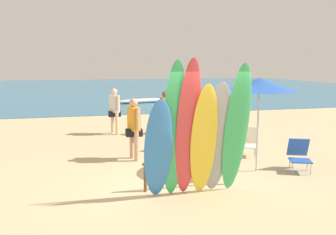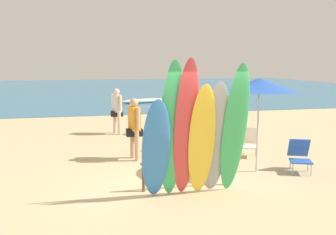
{
  "view_description": "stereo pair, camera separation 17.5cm",
  "coord_description": "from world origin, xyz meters",
  "px_view_note": "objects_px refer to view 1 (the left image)",
  "views": [
    {
      "loc": [
        -2.29,
        -7.25,
        2.67
      ],
      "look_at": [
        0.0,
        1.79,
        1.27
      ],
      "focal_mm": 39.27,
      "sensor_mm": 36.0,
      "label": 1
    },
    {
      "loc": [
        -2.12,
        -7.29,
        2.67
      ],
      "look_at": [
        0.0,
        1.79,
        1.27
      ],
      "focal_mm": 39.27,
      "sensor_mm": 36.0,
      "label": 2
    }
  ],
  "objects_px": {
    "surfboard_red_2": "(188,129)",
    "beachgoer_near_rack": "(134,125)",
    "surfboard_blue_0": "(158,149)",
    "beach_umbrella": "(259,85)",
    "distant_boat": "(144,101)",
    "surfboard_rack": "(189,167)",
    "surfboard_yellow_3": "(204,140)",
    "surfboard_green_5": "(236,130)",
    "beach_chair_red": "(248,140)",
    "beachgoer_photographing": "(165,109)",
    "beachgoer_midbeach": "(114,108)",
    "surfboard_green_1": "(174,130)",
    "surfboard_grey_4": "(217,138)",
    "beachgoer_strolling": "(192,123)",
    "beach_chair_blue": "(299,154)"
  },
  "relations": [
    {
      "from": "beach_umbrella",
      "to": "surfboard_blue_0",
      "type": "bearing_deg",
      "value": -155.86
    },
    {
      "from": "surfboard_rack",
      "to": "surfboard_red_2",
      "type": "height_order",
      "value": "surfboard_red_2"
    },
    {
      "from": "surfboard_red_2",
      "to": "beach_chair_red",
      "type": "distance_m",
      "value": 4.0
    },
    {
      "from": "beachgoer_photographing",
      "to": "beachgoer_midbeach",
      "type": "xyz_separation_m",
      "value": [
        -1.84,
        0.42,
        0.06
      ]
    },
    {
      "from": "distant_boat",
      "to": "surfboard_yellow_3",
      "type": "bearing_deg",
      "value": -96.69
    },
    {
      "from": "surfboard_yellow_3",
      "to": "beachgoer_midbeach",
      "type": "distance_m",
      "value": 7.05
    },
    {
      "from": "surfboard_green_5",
      "to": "distant_boat",
      "type": "bearing_deg",
      "value": 83.98
    },
    {
      "from": "beachgoer_photographing",
      "to": "beach_chair_blue",
      "type": "bearing_deg",
      "value": -112.62
    },
    {
      "from": "surfboard_green_5",
      "to": "beach_chair_blue",
      "type": "relative_size",
      "value": 3.14
    },
    {
      "from": "surfboard_red_2",
      "to": "surfboard_yellow_3",
      "type": "relative_size",
      "value": 1.21
    },
    {
      "from": "surfboard_red_2",
      "to": "distant_boat",
      "type": "bearing_deg",
      "value": 80.32
    },
    {
      "from": "surfboard_yellow_3",
      "to": "distant_boat",
      "type": "xyz_separation_m",
      "value": [
        2.03,
        17.34,
        -1.0
      ]
    },
    {
      "from": "surfboard_blue_0",
      "to": "beachgoer_near_rack",
      "type": "distance_m",
      "value": 3.07
    },
    {
      "from": "surfboard_rack",
      "to": "surfboard_green_1",
      "type": "bearing_deg",
      "value": -133.94
    },
    {
      "from": "surfboard_red_2",
      "to": "beach_chair_blue",
      "type": "relative_size",
      "value": 3.23
    },
    {
      "from": "beachgoer_photographing",
      "to": "surfboard_green_1",
      "type": "bearing_deg",
      "value": -145.95
    },
    {
      "from": "surfboard_grey_4",
      "to": "beachgoer_photographing",
      "type": "bearing_deg",
      "value": 88.32
    },
    {
      "from": "surfboard_green_5",
      "to": "beach_umbrella",
      "type": "distance_m",
      "value": 1.97
    },
    {
      "from": "surfboard_rack",
      "to": "beachgoer_midbeach",
      "type": "distance_m",
      "value": 6.53
    },
    {
      "from": "surfboard_grey_4",
      "to": "beachgoer_photographing",
      "type": "distance_m",
      "value": 6.53
    },
    {
      "from": "surfboard_red_2",
      "to": "surfboard_blue_0",
      "type": "bearing_deg",
      "value": 175.05
    },
    {
      "from": "surfboard_red_2",
      "to": "surfboard_grey_4",
      "type": "distance_m",
      "value": 0.66
    },
    {
      "from": "beachgoer_photographing",
      "to": "surfboard_green_5",
      "type": "bearing_deg",
      "value": -135.0
    },
    {
      "from": "surfboard_grey_4",
      "to": "beach_chair_red",
      "type": "distance_m",
      "value": 3.54
    },
    {
      "from": "surfboard_grey_4",
      "to": "surfboard_green_5",
      "type": "height_order",
      "value": "surfboard_green_5"
    },
    {
      "from": "surfboard_red_2",
      "to": "beachgoer_near_rack",
      "type": "xyz_separation_m",
      "value": [
        -0.59,
        3.11,
        -0.4
      ]
    },
    {
      "from": "surfboard_rack",
      "to": "surfboard_red_2",
      "type": "distance_m",
      "value": 1.06
    },
    {
      "from": "beachgoer_photographing",
      "to": "beach_chair_blue",
      "type": "height_order",
      "value": "beachgoer_photographing"
    },
    {
      "from": "surfboard_green_5",
      "to": "beachgoer_midbeach",
      "type": "distance_m",
      "value": 7.23
    },
    {
      "from": "beach_chair_red",
      "to": "distant_boat",
      "type": "relative_size",
      "value": 0.21
    },
    {
      "from": "surfboard_blue_0",
      "to": "beach_umbrella",
      "type": "bearing_deg",
      "value": 22.36
    },
    {
      "from": "surfboard_rack",
      "to": "beach_chair_red",
      "type": "distance_m",
      "value": 3.41
    },
    {
      "from": "surfboard_rack",
      "to": "distant_boat",
      "type": "height_order",
      "value": "surfboard_rack"
    },
    {
      "from": "beachgoer_midbeach",
      "to": "beach_chair_red",
      "type": "xyz_separation_m",
      "value": [
        3.41,
        -4.15,
        -0.56
      ]
    },
    {
      "from": "surfboard_green_5",
      "to": "beachgoer_photographing",
      "type": "bearing_deg",
      "value": 87.27
    },
    {
      "from": "beachgoer_photographing",
      "to": "beach_chair_red",
      "type": "xyz_separation_m",
      "value": [
        1.56,
        -3.73,
        -0.5
      ]
    },
    {
      "from": "surfboard_blue_0",
      "to": "beachgoer_midbeach",
      "type": "height_order",
      "value": "surfboard_blue_0"
    },
    {
      "from": "surfboard_blue_0",
      "to": "beach_umbrella",
      "type": "relative_size",
      "value": 0.89
    },
    {
      "from": "surfboard_green_1",
      "to": "surfboard_red_2",
      "type": "relative_size",
      "value": 0.98
    },
    {
      "from": "surfboard_green_5",
      "to": "beach_chair_red",
      "type": "height_order",
      "value": "surfboard_green_5"
    },
    {
      "from": "beachgoer_photographing",
      "to": "beachgoer_midbeach",
      "type": "bearing_deg",
      "value": 123.33
    },
    {
      "from": "surfboard_rack",
      "to": "beach_chair_blue",
      "type": "height_order",
      "value": "beach_chair_blue"
    },
    {
      "from": "surfboard_green_1",
      "to": "surfboard_red_2",
      "type": "bearing_deg",
      "value": -10.68
    },
    {
      "from": "surfboard_red_2",
      "to": "beachgoer_midbeach",
      "type": "xyz_separation_m",
      "value": [
        -0.72,
        6.95,
        -0.4
      ]
    },
    {
      "from": "beachgoer_strolling",
      "to": "beach_umbrella",
      "type": "xyz_separation_m",
      "value": [
        0.9,
        -2.45,
        1.28
      ]
    },
    {
      "from": "beachgoer_near_rack",
      "to": "surfboard_grey_4",
      "type": "bearing_deg",
      "value": 8.04
    },
    {
      "from": "beachgoer_strolling",
      "to": "distant_boat",
      "type": "bearing_deg",
      "value": -9.48
    },
    {
      "from": "surfboard_blue_0",
      "to": "surfboard_yellow_3",
      "type": "distance_m",
      "value": 0.92
    },
    {
      "from": "surfboard_yellow_3",
      "to": "distant_boat",
      "type": "height_order",
      "value": "surfboard_yellow_3"
    },
    {
      "from": "surfboard_yellow_3",
      "to": "surfboard_blue_0",
      "type": "bearing_deg",
      "value": 179.17
    }
  ]
}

